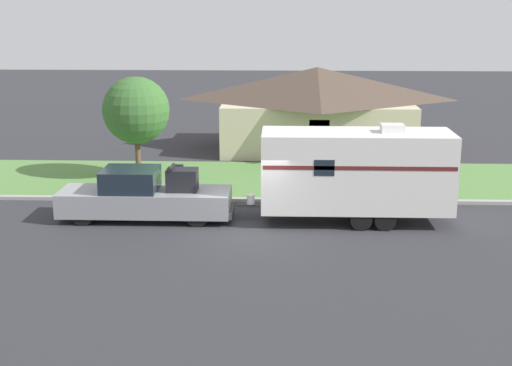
% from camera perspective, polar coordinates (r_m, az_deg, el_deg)
% --- Properties ---
extents(ground_plane, '(120.00, 120.00, 0.00)m').
position_cam_1_polar(ground_plane, '(24.79, -0.34, -3.86)').
color(ground_plane, '#2D2D33').
extents(curb_strip, '(80.00, 0.30, 0.14)m').
position_cam_1_polar(curb_strip, '(28.36, -0.01, -1.37)').
color(curb_strip, '#999993').
rests_on(curb_strip, ground_plane).
extents(lawn_strip, '(80.00, 7.00, 0.03)m').
position_cam_1_polar(lawn_strip, '(31.90, 0.23, 0.30)').
color(lawn_strip, '#568442').
rests_on(lawn_strip, ground_plane).
extents(house_across_street, '(10.70, 7.20, 4.38)m').
position_cam_1_polar(house_across_street, '(38.54, 4.87, 6.10)').
color(house_across_street, beige).
rests_on(house_across_street, ground_plane).
extents(pickup_truck, '(6.32, 1.94, 2.01)m').
position_cam_1_polar(pickup_truck, '(26.22, -8.91, -1.09)').
color(pickup_truck, black).
rests_on(pickup_truck, ground_plane).
extents(travel_trailer, '(7.63, 2.34, 3.57)m').
position_cam_1_polar(travel_trailer, '(25.62, 8.04, 0.98)').
color(travel_trailer, black).
rests_on(travel_trailer, ground_plane).
extents(mailbox, '(0.48, 0.20, 1.30)m').
position_cam_1_polar(mailbox, '(29.23, -6.30, 0.90)').
color(mailbox, brown).
rests_on(mailbox, ground_plane).
extents(tree_in_yard, '(2.97, 2.97, 4.57)m').
position_cam_1_polar(tree_in_yard, '(32.04, -9.57, 5.75)').
color(tree_in_yard, brown).
rests_on(tree_in_yard, ground_plane).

